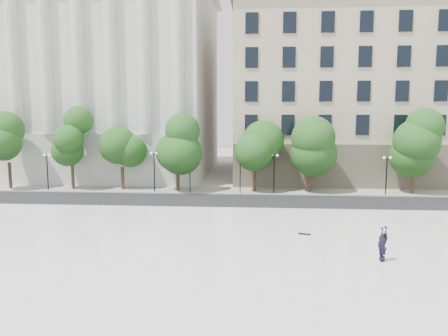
{
  "coord_description": "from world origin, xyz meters",
  "views": [
    {
      "loc": [
        4.48,
        -22.28,
        8.57
      ],
      "look_at": [
        2.16,
        10.0,
        4.35
      ],
      "focal_mm": 35.0,
      "sensor_mm": 36.0,
      "label": 1
    }
  ],
  "objects_px": {
    "person_lying": "(382,257)",
    "skateboard": "(304,234)",
    "traffic_light_west": "(190,158)"
  },
  "relations": [
    {
      "from": "person_lying",
      "to": "skateboard",
      "type": "height_order",
      "value": "person_lying"
    },
    {
      "from": "person_lying",
      "to": "skateboard",
      "type": "relative_size",
      "value": 2.41
    },
    {
      "from": "traffic_light_west",
      "to": "person_lying",
      "type": "height_order",
      "value": "traffic_light_west"
    },
    {
      "from": "traffic_light_west",
      "to": "person_lying",
      "type": "relative_size",
      "value": 2.23
    },
    {
      "from": "traffic_light_west",
      "to": "person_lying",
      "type": "bearing_deg",
      "value": -57.03
    },
    {
      "from": "traffic_light_west",
      "to": "skateboard",
      "type": "xyz_separation_m",
      "value": [
        10.08,
        -16.19,
        -3.28
      ]
    },
    {
      "from": "person_lying",
      "to": "skateboard",
      "type": "xyz_separation_m",
      "value": [
        -3.63,
        4.94,
        -0.22
      ]
    },
    {
      "from": "skateboard",
      "to": "traffic_light_west",
      "type": "bearing_deg",
      "value": 138.51
    },
    {
      "from": "traffic_light_west",
      "to": "skateboard",
      "type": "height_order",
      "value": "traffic_light_west"
    },
    {
      "from": "traffic_light_west",
      "to": "person_lying",
      "type": "distance_m",
      "value": 25.37
    }
  ]
}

